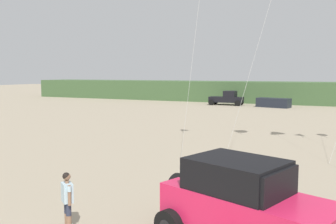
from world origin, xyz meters
name	(u,v)px	position (x,y,z in m)	size (l,w,h in m)	color
dune_ridge	(293,93)	(-1.76, 51.84, 1.56)	(90.00, 7.18, 3.13)	#426038
jeep	(246,202)	(2.39, 3.48, 1.20)	(5.00, 3.66, 2.26)	#EA2151
person_watching	(67,198)	(-2.42, 2.48, 0.94)	(0.52, 0.46, 1.67)	#8C664C
distant_pickup	(227,98)	(-9.67, 44.76, 0.94)	(4.63, 2.43, 1.98)	black
distant_sedan	(273,103)	(-3.24, 43.89, 0.60)	(4.20, 1.70, 1.20)	#1E232D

